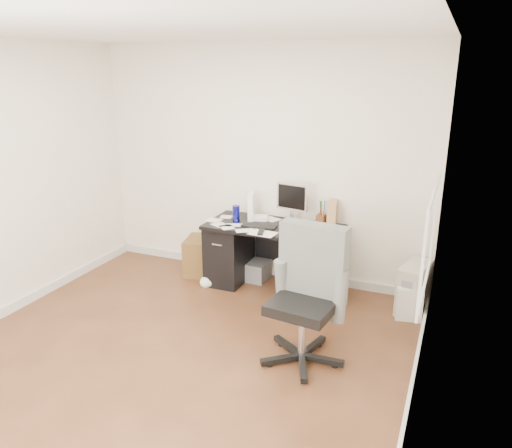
{
  "coord_description": "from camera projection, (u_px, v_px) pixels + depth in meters",
  "views": [
    {
      "loc": [
        2.14,
        -3.28,
        2.45
      ],
      "look_at": [
        0.28,
        1.2,
        0.9
      ],
      "focal_mm": 35.0,
      "sensor_mm": 36.0,
      "label": 1
    }
  ],
  "objects": [
    {
      "name": "ground",
      "position": [
        175.0,
        355.0,
        4.41
      ],
      "size": [
        4.0,
        4.0,
        0.0
      ],
      "primitive_type": "plane",
      "color": "#462816",
      "rests_on": "ground"
    },
    {
      "name": "room_shell",
      "position": [
        170.0,
        170.0,
        3.92
      ],
      "size": [
        4.02,
        4.02,
        2.71
      ],
      "color": "silver",
      "rests_on": "ground"
    },
    {
      "name": "desk",
      "position": [
        273.0,
        255.0,
        5.63
      ],
      "size": [
        1.5,
        0.7,
        0.75
      ],
      "color": "black",
      "rests_on": "ground"
    },
    {
      "name": "loose_papers",
      "position": [
        255.0,
        224.0,
        5.55
      ],
      "size": [
        1.1,
        0.6,
        0.0
      ],
      "primitive_type": null,
      "color": "white",
      "rests_on": "desk"
    },
    {
      "name": "lcd_monitor",
      "position": [
        292.0,
        203.0,
        5.51
      ],
      "size": [
        0.4,
        0.27,
        0.47
      ],
      "primitive_type": null,
      "rotation": [
        0.0,
        0.0,
        -0.17
      ],
      "color": "silver",
      "rests_on": "desk"
    },
    {
      "name": "keyboard",
      "position": [
        259.0,
        226.0,
        5.46
      ],
      "size": [
        0.39,
        0.15,
        0.02
      ],
      "primitive_type": "cube",
      "rotation": [
        0.0,
        0.0,
        0.05
      ],
      "color": "black",
      "rests_on": "desk"
    },
    {
      "name": "computer_mouse",
      "position": [
        308.0,
        227.0,
        5.38
      ],
      "size": [
        0.07,
        0.07,
        0.06
      ],
      "primitive_type": "sphere",
      "rotation": [
        0.0,
        0.0,
        0.17
      ],
      "color": "silver",
      "rests_on": "desk"
    },
    {
      "name": "travel_mug",
      "position": [
        236.0,
        214.0,
        5.63
      ],
      "size": [
        0.09,
        0.09,
        0.19
      ],
      "primitive_type": "cylinder",
      "rotation": [
        0.0,
        0.0,
        0.07
      ],
      "color": "#16199B",
      "rests_on": "desk"
    },
    {
      "name": "white_binder",
      "position": [
        251.0,
        206.0,
        5.72
      ],
      "size": [
        0.19,
        0.28,
        0.3
      ],
      "primitive_type": "cube",
      "rotation": [
        0.0,
        0.0,
        0.29
      ],
      "color": "white",
      "rests_on": "desk"
    },
    {
      "name": "magazine_file",
      "position": [
        332.0,
        214.0,
        5.45
      ],
      "size": [
        0.16,
        0.26,
        0.29
      ],
      "primitive_type": "cube",
      "rotation": [
        0.0,
        0.0,
        0.17
      ],
      "color": "#A97B52",
      "rests_on": "desk"
    },
    {
      "name": "pen_cup",
      "position": [
        321.0,
        213.0,
        5.51
      ],
      "size": [
        0.12,
        0.12,
        0.28
      ],
      "primitive_type": null,
      "rotation": [
        0.0,
        0.0,
        -0.09
      ],
      "color": "#542E18",
      "rests_on": "desk"
    },
    {
      "name": "yellow_book",
      "position": [
        330.0,
        233.0,
        5.22
      ],
      "size": [
        0.23,
        0.26,
        0.04
      ],
      "primitive_type": "cube",
      "rotation": [
        0.0,
        0.0,
        -0.34
      ],
      "color": "#FFFD1B",
      "rests_on": "desk"
    },
    {
      "name": "paper_remote",
      "position": [
        263.0,
        232.0,
        5.26
      ],
      "size": [
        0.3,
        0.25,
        0.02
      ],
      "primitive_type": null,
      "rotation": [
        0.0,
        0.0,
        -0.09
      ],
      "color": "white",
      "rests_on": "desk"
    },
    {
      "name": "office_chair",
      "position": [
        303.0,
        298.0,
        4.15
      ],
      "size": [
        0.75,
        0.75,
        1.19
      ],
      "primitive_type": null,
      "rotation": [
        0.0,
        0.0,
        -0.12
      ],
      "color": "#535553",
      "rests_on": "ground"
    },
    {
      "name": "pc_tower",
      "position": [
        414.0,
        287.0,
        5.15
      ],
      "size": [
        0.33,
        0.54,
        0.51
      ],
      "primitive_type": "cube",
      "rotation": [
        0.0,
        0.0,
        -0.21
      ],
      "color": "#A7A297",
      "rests_on": "ground"
    },
    {
      "name": "shopping_bag",
      "position": [
        409.0,
        304.0,
        4.98
      ],
      "size": [
        0.28,
        0.23,
        0.34
      ],
      "primitive_type": "cube",
      "rotation": [
        0.0,
        0.0,
        0.2
      ],
      "color": "silver",
      "rests_on": "ground"
    },
    {
      "name": "wicker_basket",
      "position": [
        205.0,
        256.0,
        6.09
      ],
      "size": [
        0.53,
        0.53,
        0.44
      ],
      "primitive_type": "cube",
      "rotation": [
        0.0,
        0.0,
        0.23
      ],
      "color": "#533A19",
      "rests_on": "ground"
    },
    {
      "name": "desk_printer",
      "position": [
        252.0,
        270.0,
        5.96
      ],
      "size": [
        0.38,
        0.32,
        0.22
      ],
      "primitive_type": "cube",
      "rotation": [
        0.0,
        0.0,
        -0.03
      ],
      "color": "slate",
      "rests_on": "ground"
    }
  ]
}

